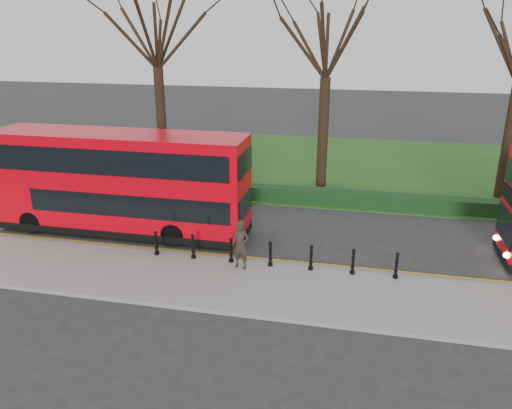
# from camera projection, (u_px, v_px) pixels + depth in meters

# --- Properties ---
(ground) EXTENTS (120.00, 120.00, 0.00)m
(ground) POSITION_uv_depth(u_px,v_px,m) (252.00, 252.00, 21.26)
(ground) COLOR #28282B
(ground) RESTS_ON ground
(pavement) EXTENTS (60.00, 4.00, 0.15)m
(pavement) POSITION_uv_depth(u_px,v_px,m) (234.00, 284.00, 18.48)
(pavement) COLOR gray
(pavement) RESTS_ON ground
(kerb) EXTENTS (60.00, 0.25, 0.16)m
(kerb) POSITION_uv_depth(u_px,v_px,m) (246.00, 261.00, 20.32)
(kerb) COLOR slate
(kerb) RESTS_ON ground
(grass_verge) EXTENTS (60.00, 18.00, 0.06)m
(grass_verge) POSITION_uv_depth(u_px,v_px,m) (299.00, 163.00, 35.05)
(grass_verge) COLOR #20511B
(grass_verge) RESTS_ON ground
(hedge) EXTENTS (60.00, 0.90, 0.80)m
(hedge) POSITION_uv_depth(u_px,v_px,m) (279.00, 194.00, 27.38)
(hedge) COLOR black
(hedge) RESTS_ON ground
(yellow_line_outer) EXTENTS (60.00, 0.10, 0.01)m
(yellow_line_outer) POSITION_uv_depth(u_px,v_px,m) (248.00, 259.00, 20.61)
(yellow_line_outer) COLOR yellow
(yellow_line_outer) RESTS_ON ground
(yellow_line_inner) EXTENTS (60.00, 0.10, 0.01)m
(yellow_line_inner) POSITION_uv_depth(u_px,v_px,m) (249.00, 257.00, 20.80)
(yellow_line_inner) COLOR yellow
(yellow_line_inner) RESTS_ON ground
(tree_left) EXTENTS (7.91, 7.91, 12.35)m
(tree_left) POSITION_uv_depth(u_px,v_px,m) (155.00, 28.00, 29.04)
(tree_left) COLOR black
(tree_left) RESTS_ON ground
(tree_mid) EXTENTS (7.44, 7.44, 11.63)m
(tree_mid) POSITION_uv_depth(u_px,v_px,m) (327.00, 39.00, 27.21)
(tree_mid) COLOR black
(tree_mid) RESTS_ON ground
(bollard_row) EXTENTS (9.74, 0.15, 1.00)m
(bollard_row) POSITION_uv_depth(u_px,v_px,m) (270.00, 254.00, 19.58)
(bollard_row) COLOR black
(bollard_row) RESTS_ON pavement
(bus_lead) EXTENTS (11.67, 2.68, 4.65)m
(bus_lead) POSITION_uv_depth(u_px,v_px,m) (121.00, 183.00, 22.75)
(bus_lead) COLOR #CB000E
(bus_lead) RESTS_ON ground
(pedestrian) EXTENTS (0.80, 0.62, 1.95)m
(pedestrian) POSITION_uv_depth(u_px,v_px,m) (241.00, 245.00, 19.26)
(pedestrian) COLOR #2D251C
(pedestrian) RESTS_ON pavement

